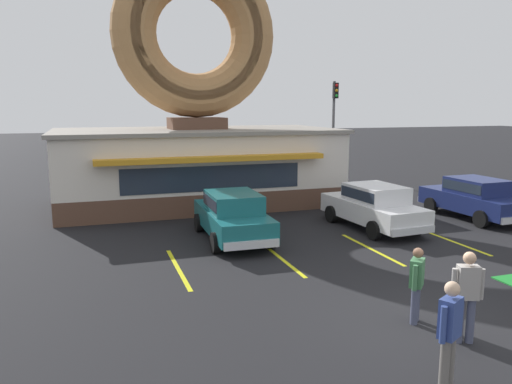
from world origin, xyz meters
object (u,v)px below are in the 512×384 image
at_px(car_teal, 233,214).
at_px(traffic_light_pole, 334,117).
at_px(trash_bin, 354,195).
at_px(car_navy, 474,197).
at_px(car_white, 374,205).
at_px(pedestrian_hooded_kid, 449,330).
at_px(pedestrian_blue_sweater_man, 467,292).
at_px(pedestrian_leather_jacket_man, 417,282).

bearing_deg(car_teal, traffic_light_pole, 50.27).
bearing_deg(trash_bin, car_teal, -150.20).
bearing_deg(traffic_light_pole, car_navy, -88.16).
relative_size(car_white, pedestrian_hooded_kid, 2.64).
distance_m(car_teal, pedestrian_hooded_kid, 9.58).
relative_size(car_teal, pedestrian_hooded_kid, 2.61).
bearing_deg(car_navy, pedestrian_blue_sweater_man, -132.49).
xyz_separation_m(pedestrian_blue_sweater_man, trash_bin, (4.53, 12.17, -0.48)).
bearing_deg(pedestrian_leather_jacket_man, trash_bin, 66.41).
bearing_deg(pedestrian_blue_sweater_man, trash_bin, 69.61).
xyz_separation_m(car_navy, pedestrian_hooded_kid, (-9.10, -9.62, 0.11)).
bearing_deg(pedestrian_leather_jacket_man, car_navy, 42.52).
bearing_deg(car_teal, car_navy, 0.42).
xyz_separation_m(car_navy, pedestrian_leather_jacket_man, (-8.06, -7.39, -0.00)).
bearing_deg(car_teal, car_white, -1.29).
xyz_separation_m(car_teal, trash_bin, (6.66, 3.81, -0.37)).
height_order(pedestrian_blue_sweater_man, pedestrian_hooded_kid, pedestrian_hooded_kid).
bearing_deg(trash_bin, car_white, -110.09).
bearing_deg(car_white, car_navy, 2.34).
bearing_deg(car_white, pedestrian_blue_sweater_man, -110.54).
xyz_separation_m(pedestrian_blue_sweater_man, pedestrian_leather_jacket_man, (-0.33, 1.04, -0.12)).
distance_m(car_white, traffic_light_pole, 12.63).
relative_size(car_white, trash_bin, 4.78).
bearing_deg(car_navy, trash_bin, 130.55).
bearing_deg(pedestrian_hooded_kid, pedestrian_leather_jacket_man, 65.08).
xyz_separation_m(car_white, traffic_light_pole, (4.27, 11.54, 2.84)).
bearing_deg(car_navy, pedestrian_leather_jacket_man, -137.48).
height_order(pedestrian_blue_sweater_man, pedestrian_leather_jacket_man, pedestrian_blue_sweater_man).
height_order(car_teal, pedestrian_hooded_kid, pedestrian_hooded_kid).
relative_size(car_teal, car_white, 0.99).
bearing_deg(pedestrian_hooded_kid, car_teal, 94.54).
bearing_deg(pedestrian_blue_sweater_man, pedestrian_hooded_kid, -139.07).
height_order(car_navy, pedestrian_leather_jacket_man, car_navy).
distance_m(car_teal, pedestrian_blue_sweater_man, 8.63).
height_order(pedestrian_leather_jacket_man, trash_bin, pedestrian_leather_jacket_man).
xyz_separation_m(car_white, pedestrian_hooded_kid, (-4.46, -9.43, 0.11)).
bearing_deg(traffic_light_pole, pedestrian_blue_sweater_man, -110.41).
distance_m(car_teal, traffic_light_pole, 15.12).
xyz_separation_m(trash_bin, traffic_light_pole, (2.84, 7.61, 3.21)).
bearing_deg(car_white, trash_bin, 69.91).
distance_m(pedestrian_blue_sweater_man, trash_bin, 13.00).
relative_size(car_navy, pedestrian_blue_sweater_man, 2.62).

